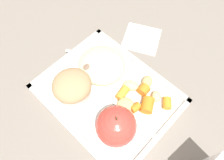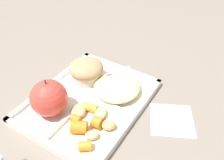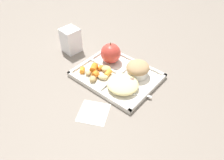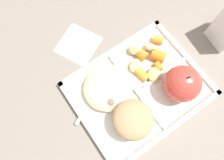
# 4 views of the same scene
# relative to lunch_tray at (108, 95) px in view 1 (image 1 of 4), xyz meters

# --- Properties ---
(ground) EXTENTS (6.00, 6.00, 0.00)m
(ground) POSITION_rel_lunch_tray_xyz_m (0.00, -0.00, -0.01)
(ground) COLOR slate
(lunch_tray) EXTENTS (0.31, 0.24, 0.02)m
(lunch_tray) POSITION_rel_lunch_tray_xyz_m (0.00, 0.00, 0.00)
(lunch_tray) COLOR silver
(lunch_tray) RESTS_ON ground
(green_apple) EXTENTS (0.08, 0.08, 0.09)m
(green_apple) POSITION_rel_lunch_tray_xyz_m (-0.07, 0.05, 0.05)
(green_apple) COLOR #C63D33
(green_apple) RESTS_ON lunch_tray
(bran_muffin) EXTENTS (0.09, 0.09, 0.06)m
(bran_muffin) POSITION_rel_lunch_tray_xyz_m (0.06, 0.05, 0.03)
(bran_muffin) COLOR silver
(bran_muffin) RESTS_ON lunch_tray
(carrot_slice_large) EXTENTS (0.04, 0.04, 0.03)m
(carrot_slice_large) POSITION_rel_lunch_tray_xyz_m (-0.09, -0.04, 0.02)
(carrot_slice_large) COLOR orange
(carrot_slice_large) RESTS_ON lunch_tray
(carrot_slice_diagonal) EXTENTS (0.02, 0.04, 0.02)m
(carrot_slice_diagonal) POSITION_rel_lunch_tray_xyz_m (-0.03, -0.02, 0.01)
(carrot_slice_diagonal) COLOR orange
(carrot_slice_diagonal) RESTS_ON lunch_tray
(carrot_slice_edge) EXTENTS (0.03, 0.02, 0.03)m
(carrot_slice_edge) POSITION_rel_lunch_tray_xyz_m (-0.06, -0.06, 0.02)
(carrot_slice_edge) COLOR orange
(carrot_slice_edge) RESTS_ON lunch_tray
(carrot_slice_small) EXTENTS (0.03, 0.03, 0.02)m
(carrot_slice_small) POSITION_rel_lunch_tray_xyz_m (-0.12, -0.07, 0.01)
(carrot_slice_small) COLOR orange
(carrot_slice_small) RESTS_ON lunch_tray
(carrot_slice_near_corner) EXTENTS (0.02, 0.02, 0.02)m
(carrot_slice_near_corner) POSITION_rel_lunch_tray_xyz_m (-0.07, -0.02, 0.01)
(carrot_slice_near_corner) COLOR orange
(carrot_slice_near_corner) RESTS_ON lunch_tray
(potato_chunk_corner) EXTENTS (0.04, 0.04, 0.02)m
(potato_chunk_corner) POSITION_rel_lunch_tray_xyz_m (-0.09, -0.07, 0.01)
(potato_chunk_corner) COLOR tan
(potato_chunk_corner) RESTS_ON lunch_tray
(potato_chunk_small) EXTENTS (0.05, 0.04, 0.02)m
(potato_chunk_small) POSITION_rel_lunch_tray_xyz_m (-0.03, -0.05, 0.01)
(potato_chunk_small) COLOR tan
(potato_chunk_small) RESTS_ON lunch_tray
(potato_chunk_large) EXTENTS (0.05, 0.05, 0.02)m
(potato_chunk_large) POSITION_rel_lunch_tray_xyz_m (-0.05, -0.01, 0.01)
(potato_chunk_large) COLOR tan
(potato_chunk_large) RESTS_ON lunch_tray
(potato_chunk_wedge) EXTENTS (0.04, 0.04, 0.02)m
(potato_chunk_wedge) POSITION_rel_lunch_tray_xyz_m (-0.05, -0.09, 0.01)
(potato_chunk_wedge) COLOR tan
(potato_chunk_wedge) RESTS_ON lunch_tray
(egg_noodle_pile) EXTENTS (0.12, 0.11, 0.03)m
(egg_noodle_pile) POSITION_rel_lunch_tray_xyz_m (0.06, -0.04, 0.02)
(egg_noodle_pile) COLOR beige
(egg_noodle_pile) RESTS_ON lunch_tray
(meatball_back) EXTENTS (0.03, 0.03, 0.03)m
(meatball_back) POSITION_rel_lunch_tray_xyz_m (0.06, -0.04, 0.02)
(meatball_back) COLOR brown
(meatball_back) RESTS_ON lunch_tray
(meatball_front) EXTENTS (0.03, 0.03, 0.03)m
(meatball_front) POSITION_rel_lunch_tray_xyz_m (0.08, -0.01, 0.02)
(meatball_front) COLOR #755B4C
(meatball_front) RESTS_ON lunch_tray
(meatball_center) EXTENTS (0.03, 0.03, 0.03)m
(meatball_center) POSITION_rel_lunch_tray_xyz_m (0.05, -0.02, 0.02)
(meatball_center) COLOR brown
(meatball_center) RESTS_ON lunch_tray
(plastic_fork) EXTENTS (0.14, 0.08, 0.00)m
(plastic_fork) POSITION_rel_lunch_tray_xyz_m (0.09, -0.05, 0.00)
(plastic_fork) COLOR white
(plastic_fork) RESTS_ON lunch_tray
(paper_napkin) EXTENTS (0.13, 0.13, 0.00)m
(paper_napkin) POSITION_rel_lunch_tray_xyz_m (0.06, -0.19, -0.01)
(paper_napkin) COLOR white
(paper_napkin) RESTS_ON ground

